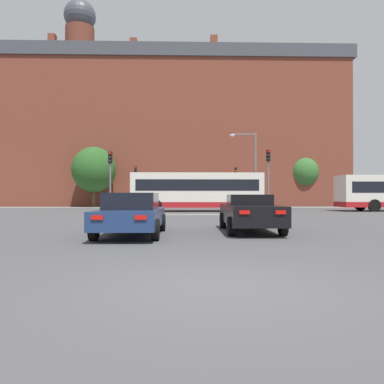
# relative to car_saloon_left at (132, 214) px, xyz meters

# --- Properties ---
(ground_plane) EXTENTS (400.00, 400.00, 0.00)m
(ground_plane) POSITION_rel_car_saloon_left_xyz_m (2.16, -6.99, -0.72)
(ground_plane) COLOR #474749
(stop_line_strip) EXTENTS (8.81, 0.30, 0.01)m
(stop_line_strip) POSITION_rel_car_saloon_left_xyz_m (2.16, 13.14, -0.72)
(stop_line_strip) COLOR silver
(stop_line_strip) RESTS_ON ground_plane
(far_pavement) EXTENTS (69.79, 2.50, 0.01)m
(far_pavement) POSITION_rel_car_saloon_left_xyz_m (2.16, 28.48, -0.72)
(far_pavement) COLOR gray
(far_pavement) RESTS_ON ground_plane
(brick_civic_building) EXTENTS (43.94, 11.22, 27.16)m
(brick_civic_building) POSITION_rel_car_saloon_left_xyz_m (0.47, 37.22, 9.28)
(brick_civic_building) COLOR brown
(brick_civic_building) RESTS_ON ground_plane
(car_saloon_left) EXTENTS (2.07, 4.80, 1.41)m
(car_saloon_left) POSITION_rel_car_saloon_left_xyz_m (0.00, 0.00, 0.00)
(car_saloon_left) COLOR navy
(car_saloon_left) RESTS_ON ground_plane
(car_roadster_right) EXTENTS (1.97, 4.69, 1.36)m
(car_roadster_right) POSITION_rel_car_saloon_left_xyz_m (4.13, 1.17, -0.03)
(car_roadster_right) COLOR black
(car_roadster_right) RESTS_ON ground_plane
(bus_crossing_lead) EXTENTS (10.67, 2.75, 3.14)m
(bus_crossing_lead) POSITION_rel_car_saloon_left_xyz_m (2.87, 18.34, 0.96)
(bus_crossing_lead) COLOR silver
(bus_crossing_lead) RESTS_ON ground_plane
(traffic_light_far_left) EXTENTS (0.26, 0.31, 4.42)m
(traffic_light_far_left) POSITION_rel_car_saloon_left_xyz_m (-3.35, 27.78, 2.23)
(traffic_light_far_left) COLOR slate
(traffic_light_far_left) RESTS_ON ground_plane
(traffic_light_far_right) EXTENTS (0.26, 0.31, 4.36)m
(traffic_light_far_right) POSITION_rel_car_saloon_left_xyz_m (7.47, 27.92, 2.20)
(traffic_light_far_right) COLOR slate
(traffic_light_far_right) RESTS_ON ground_plane
(traffic_light_near_left) EXTENTS (0.26, 0.31, 4.34)m
(traffic_light_near_left) POSITION_rel_car_saloon_left_xyz_m (-3.30, 13.40, 2.18)
(traffic_light_near_left) COLOR slate
(traffic_light_near_left) RESTS_ON ground_plane
(traffic_light_near_right) EXTENTS (0.26, 0.31, 4.51)m
(traffic_light_near_right) POSITION_rel_car_saloon_left_xyz_m (7.69, 13.52, 2.29)
(traffic_light_near_right) COLOR slate
(traffic_light_near_right) RESTS_ON ground_plane
(street_lamp_junction) EXTENTS (2.40, 0.36, 6.87)m
(street_lamp_junction) POSITION_rel_car_saloon_left_xyz_m (7.71, 20.41, 3.53)
(street_lamp_junction) COLOR slate
(street_lamp_junction) RESTS_ON ground_plane
(pedestrian_waiting) EXTENTS (0.40, 0.27, 1.85)m
(pedestrian_waiting) POSITION_rel_car_saloon_left_xyz_m (4.36, 29.22, 0.38)
(pedestrian_waiting) COLOR #333851
(pedestrian_waiting) RESTS_ON ground_plane
(pedestrian_walking_east) EXTENTS (0.46, 0.38, 1.70)m
(pedestrian_walking_east) POSITION_rel_car_saloon_left_xyz_m (9.12, 28.33, 0.27)
(pedestrian_walking_east) COLOR black
(pedestrian_walking_east) RESTS_ON ground_plane
(tree_by_building) EXTENTS (3.66, 3.66, 6.08)m
(tree_by_building) POSITION_rel_car_saloon_left_xyz_m (16.46, 32.75, 3.41)
(tree_by_building) COLOR #4C3823
(tree_by_building) RESTS_ON ground_plane
(tree_kerbside) EXTENTS (4.88, 4.88, 6.77)m
(tree_kerbside) POSITION_rel_car_saloon_left_xyz_m (-8.27, 29.78, 3.48)
(tree_kerbside) COLOR #4C3823
(tree_kerbside) RESTS_ON ground_plane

